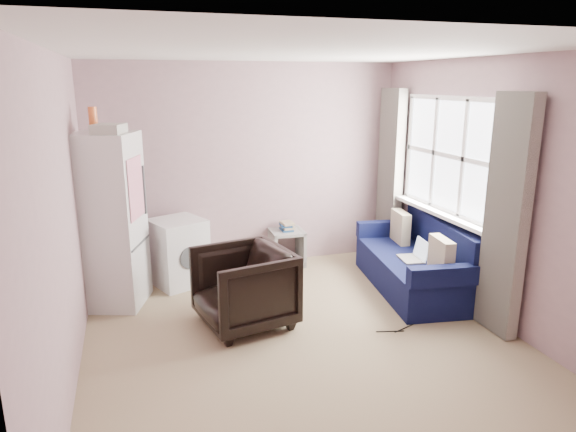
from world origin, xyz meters
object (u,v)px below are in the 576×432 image
(washing_machine, at_px, (178,251))
(sofa, at_px, (418,264))
(fridge, at_px, (109,220))
(side_table, at_px, (287,245))
(armchair, at_px, (244,284))

(washing_machine, bearing_deg, sofa, -43.16)
(fridge, height_order, side_table, fridge)
(sofa, bearing_deg, armchair, -163.92)
(side_table, distance_m, sofa, 1.67)
(fridge, relative_size, sofa, 1.09)
(armchair, height_order, sofa, armchair)
(armchair, height_order, side_table, armchair)
(armchair, height_order, washing_machine, armchair)
(sofa, bearing_deg, fridge, 177.57)
(armchair, distance_m, washing_machine, 1.33)
(side_table, height_order, sofa, sofa)
(armchair, xyz_separation_m, side_table, (0.88, 1.48, -0.15))
(sofa, bearing_deg, washing_machine, 167.64)
(fridge, bearing_deg, washing_machine, 45.12)
(side_table, bearing_deg, sofa, -45.16)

